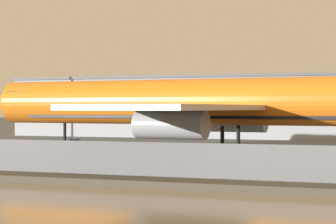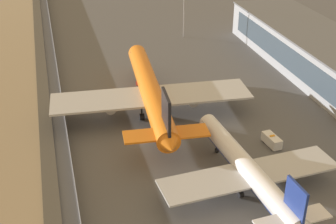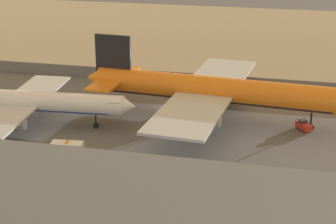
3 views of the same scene
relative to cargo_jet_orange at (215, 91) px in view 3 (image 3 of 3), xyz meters
The scene contains 8 objects.
ground_plane 12.83m from the cargo_jet_orange, 22.27° to the right, with size 500.00×500.00×0.00m, color #565659.
waterfront_lagoon 76.31m from the cargo_jet_orange, 81.98° to the right, with size 320.00×98.00×0.01m.
shoreline_seawall 27.58m from the cargo_jet_orange, 66.86° to the right, with size 320.00×3.00×0.50m.
perimeter_fence 23.37m from the cargo_jet_orange, 62.44° to the right, with size 280.00×0.10×2.74m.
cargo_jet_orange is the anchor object (origin of this frame).
passenger_jet_white 34.76m from the cargo_jet_orange, 17.27° to the left, with size 39.66×34.11×11.57m.
baggage_tug 17.32m from the cargo_jet_orange, behind, with size 3.15×3.54×1.80m.
ops_van 30.22m from the cargo_jet_orange, 46.38° to the left, with size 5.40×2.67×2.48m.
Camera 3 is at (-24.97, 103.20, 38.48)m, focal length 60.00 mm.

